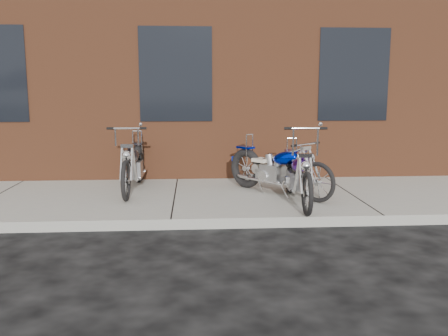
{
  "coord_description": "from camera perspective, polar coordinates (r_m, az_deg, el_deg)",
  "views": [
    {
      "loc": [
        0.31,
        -6.32,
        1.9
      ],
      "look_at": [
        0.78,
        0.8,
        0.72
      ],
      "focal_mm": 38.0,
      "sensor_mm": 36.0,
      "label": 1
    }
  ],
  "objects": [
    {
      "name": "building_brick",
      "position": [
        14.48,
        -5.25,
        17.63
      ],
      "size": [
        22.0,
        10.0,
        8.0
      ],
      "primitive_type": "cube",
      "color": "brown",
      "rests_on": "ground"
    },
    {
      "name": "sidewalk",
      "position": [
        8.04,
        -5.94,
        -3.83
      ],
      "size": [
        22.0,
        3.0,
        0.15
      ],
      "primitive_type": "cube",
      "color": "#98968E",
      "rests_on": "ground"
    },
    {
      "name": "ground",
      "position": [
        6.61,
        -6.4,
        -7.42
      ],
      "size": [
        120.0,
        120.0,
        0.0
      ],
      "primitive_type": "plane",
      "color": "black",
      "rests_on": "ground"
    },
    {
      "name": "chopper_third",
      "position": [
        8.5,
        -10.87,
        0.12
      ],
      "size": [
        0.56,
        2.29,
        1.16
      ],
      "rotation": [
        0.0,
        0.0,
        -1.59
      ],
      "color": "black",
      "rests_on": "sidewalk"
    },
    {
      "name": "chopper_blue",
      "position": [
        8.07,
        6.36,
        -0.31
      ],
      "size": [
        1.51,
        1.8,
        0.98
      ],
      "rotation": [
        0.0,
        0.0,
        -0.88
      ],
      "color": "black",
      "rests_on": "sidewalk"
    },
    {
      "name": "chopper_purple",
      "position": [
        7.52,
        8.84,
        -1.14
      ],
      "size": [
        0.54,
        2.2,
        1.23
      ],
      "rotation": [
        0.0,
        0.0,
        -1.62
      ],
      "color": "black",
      "rests_on": "sidewalk"
    }
  ]
}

